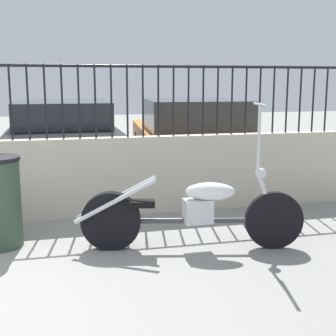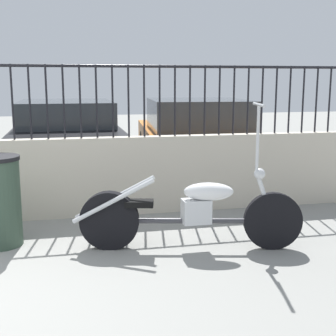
% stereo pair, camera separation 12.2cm
% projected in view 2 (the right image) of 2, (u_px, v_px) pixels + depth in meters
% --- Properties ---
extents(motorcycle_dark_grey, '(2.25, 0.74, 1.46)m').
position_uv_depth(motorcycle_dark_grey, '(181.00, 212.00, 4.64)').
color(motorcycle_dark_grey, black).
rests_on(motorcycle_dark_grey, ground_plane).
extents(car_black, '(1.73, 4.37, 1.33)m').
position_uv_depth(car_black, '(67.00, 137.00, 8.31)').
color(car_black, black).
rests_on(car_black, ground_plane).
extents(car_orange, '(2.22, 4.34, 1.35)m').
position_uv_depth(car_orange, '(196.00, 136.00, 8.49)').
color(car_orange, black).
rests_on(car_orange, ground_plane).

